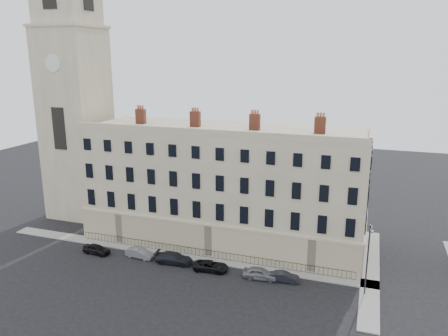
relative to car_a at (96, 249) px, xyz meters
The scene contains 13 objects.
ground 19.57m from the car_a, ahead, with size 160.00×160.00×0.00m, color black.
terrace 18.11m from the car_a, 36.37° to the left, with size 36.22×12.22×17.00m.
church_tower 24.09m from the car_a, 131.39° to the left, with size 8.00×8.13×44.00m.
pavement_terrace 9.93m from the car_a, 17.43° to the left, with size 48.00×2.00×0.12m, color gray.
pavement_east_return 33.00m from the car_a, 10.42° to the left, with size 2.00×24.00×0.12m, color gray.
railings 13.87m from the car_a, 14.06° to the left, with size 35.00×0.04×0.96m.
car_a is the anchor object (origin of this frame).
car_b 5.71m from the car_a, ahead, with size 1.26×3.62×1.19m, color slate.
car_c 10.29m from the car_a, ahead, with size 1.84×4.54×1.32m, color black.
car_d 15.07m from the car_a, ahead, with size 1.88×4.09×1.14m, color black.
car_e 20.90m from the car_a, ahead, with size 1.56×3.88×1.32m, color slate.
car_f 23.54m from the car_a, ahead, with size 1.15×3.29×1.08m, color black.
streetlamp 32.18m from the car_a, ahead, with size 0.39×1.67×7.72m.
Camera 1 is at (11.82, -40.24, 23.98)m, focal length 35.00 mm.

